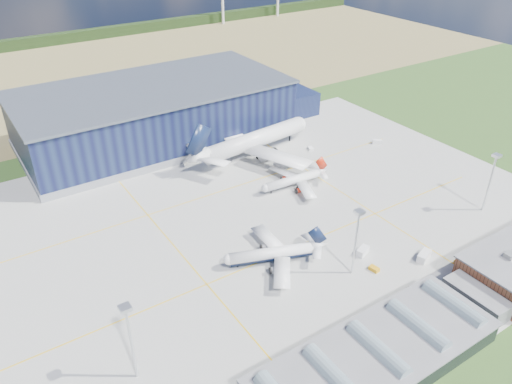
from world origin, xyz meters
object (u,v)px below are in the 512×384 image
(gse_tug_a, at_px, (374,269))
(car_b, at_px, (408,290))
(hangar, at_px, (160,115))
(gse_tug_b, at_px, (460,264))
(gse_van_b, at_px, (377,142))
(airliner_navy, at_px, (271,248))
(light_mast_east, at_px, (492,174))
(light_mast_west, at_px, (129,331))
(gse_cart_a, at_px, (311,149))
(airliner_red, at_px, (293,176))
(gse_van_c, at_px, (363,251))
(car_a, at_px, (422,291))
(light_mast_center, at_px, (357,232))
(gse_van_a, at_px, (424,256))
(airliner_widebody, at_px, (255,132))

(gse_tug_a, relative_size, car_b, 0.81)
(hangar, relative_size, gse_tug_b, 45.08)
(gse_van_b, relative_size, car_b, 1.11)
(airliner_navy, bearing_deg, light_mast_east, -171.94)
(light_mast_west, bearing_deg, gse_van_b, 23.54)
(gse_cart_a, distance_m, gse_van_b, 32.46)
(light_mast_east, xyz_separation_m, airliner_red, (-48.89, 52.00, -10.34))
(gse_van_c, distance_m, car_a, 23.13)
(light_mast_east, relative_size, gse_cart_a, 7.48)
(hangar, relative_size, light_mast_center, 6.30)
(airliner_navy, height_order, gse_van_a, airliner_navy)
(hangar, xyz_separation_m, light_mast_center, (7.19, -124.80, 3.82))
(airliner_widebody, bearing_deg, gse_van_a, -94.09)
(gse_cart_a, height_order, car_b, gse_cart_a)
(hangar, distance_m, light_mast_west, 139.77)
(gse_van_a, bearing_deg, gse_van_b, -54.54)
(hangar, xyz_separation_m, car_a, (18.08, -142.80, -11.00))
(light_mast_center, relative_size, airliner_red, 0.74)
(gse_van_a, bearing_deg, light_mast_east, -98.57)
(light_mast_west, height_order, gse_van_c, light_mast_west)
(hangar, relative_size, light_mast_west, 6.30)
(airliner_widebody, distance_m, gse_van_a, 93.28)
(airliner_navy, height_order, gse_tug_b, airliner_navy)
(car_a, bearing_deg, gse_van_a, -39.72)
(airliner_red, relative_size, airliner_widebody, 0.46)
(gse_van_b, bearing_deg, airliner_widebody, 108.34)
(airliner_navy, relative_size, gse_tug_a, 10.94)
(light_mast_center, height_order, light_mast_east, same)
(gse_tug_b, bearing_deg, car_b, -177.71)
(airliner_red, height_order, gse_van_b, airliner_red)
(gse_tug_a, xyz_separation_m, gse_van_a, (17.31, -4.69, 0.66))
(gse_tug_b, relative_size, car_a, 0.89)
(gse_tug_a, bearing_deg, airliner_navy, 131.03)
(gse_tug_a, xyz_separation_m, gse_van_c, (2.85, 8.08, 0.52))
(hangar, relative_size, gse_tug_a, 46.14)
(light_mast_center, height_order, gse_van_b, light_mast_center)
(airliner_widebody, bearing_deg, car_a, -101.51)
(light_mast_east, bearing_deg, gse_van_a, -169.40)
(light_mast_west, distance_m, car_a, 84.18)
(gse_tug_b, xyz_separation_m, gse_van_a, (-7.12, 8.30, 0.62))
(car_b, bearing_deg, airliner_widebody, -19.20)
(gse_cart_a, bearing_deg, gse_van_a, -83.33)
(light_mast_center, distance_m, gse_cart_a, 87.74)
(gse_van_c, height_order, car_b, gse_van_c)
(gse_tug_a, xyz_separation_m, gse_tug_b, (24.43, -12.99, 0.04))
(car_b, bearing_deg, gse_cart_a, -33.87)
(gse_tug_b, bearing_deg, gse_van_b, 64.97)
(airliner_red, bearing_deg, gse_van_a, 101.75)
(gse_van_a, bearing_deg, hangar, -5.98)
(light_mast_west, distance_m, gse_cart_a, 136.78)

